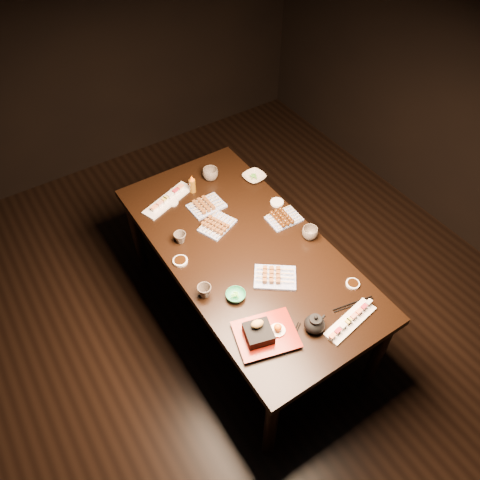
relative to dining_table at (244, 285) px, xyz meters
name	(u,v)px	position (x,y,z in m)	size (l,w,h in m)	color
ground	(258,350)	(-0.07, -0.28, -0.38)	(5.00, 5.00, 0.00)	black
dining_table	(244,285)	(0.00, 0.00, 0.00)	(0.90, 1.80, 0.75)	black
sushi_platter_near	(351,320)	(0.18, -0.74, 0.40)	(0.33, 0.09, 0.04)	white
sushi_platter_far	(168,198)	(-0.19, 0.62, 0.40)	(0.38, 0.11, 0.05)	white
yakitori_plate_center	(217,223)	(-0.05, 0.24, 0.40)	(0.21, 0.16, 0.05)	#828EB6
yakitori_plate_right	(275,275)	(0.01, -0.29, 0.40)	(0.23, 0.17, 0.06)	#828EB6
yakitori_plate_left	(206,204)	(-0.01, 0.43, 0.40)	(0.22, 0.16, 0.06)	#828EB6
tsukune_plate	(284,217)	(0.34, 0.06, 0.40)	(0.20, 0.15, 0.05)	#828EB6
edamame_bowl_green	(236,295)	(-0.24, -0.28, 0.39)	(0.11, 0.11, 0.03)	#319866
edamame_bowl_cream	(254,177)	(0.40, 0.49, 0.39)	(0.15, 0.15, 0.04)	beige
tempura_tray	(266,331)	(-0.25, -0.57, 0.43)	(0.31, 0.25, 0.11)	black
teacup_near_left	(204,291)	(-0.38, -0.17, 0.41)	(0.08, 0.08, 0.07)	#534940
teacup_mid_right	(310,233)	(0.38, -0.15, 0.41)	(0.10, 0.10, 0.08)	#534940
teacup_far_left	(180,238)	(-0.30, 0.25, 0.41)	(0.07, 0.07, 0.07)	#534940
teacup_far_right	(210,174)	(0.15, 0.65, 0.42)	(0.11, 0.11, 0.08)	#534940
teapot	(315,323)	(-0.01, -0.66, 0.43)	(0.13, 0.13, 0.11)	black
condiment_bottle	(192,184)	(-0.01, 0.61, 0.44)	(0.04, 0.04, 0.13)	brown
sauce_dish_west	(180,261)	(-0.37, 0.11, 0.38)	(0.09, 0.09, 0.02)	white
sauce_dish_east	(277,202)	(0.39, 0.21, 0.38)	(0.09, 0.09, 0.02)	white
sauce_dish_se	(353,284)	(0.35, -0.56, 0.38)	(0.08, 0.08, 0.01)	white
sauce_dish_nw	(172,202)	(-0.18, 0.58, 0.38)	(0.08, 0.08, 0.01)	white
chopsticks_near	(293,339)	(-0.14, -0.65, 0.38)	(0.21, 0.02, 0.01)	black
chopsticks_se	(353,304)	(0.26, -0.66, 0.38)	(0.24, 0.02, 0.01)	black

